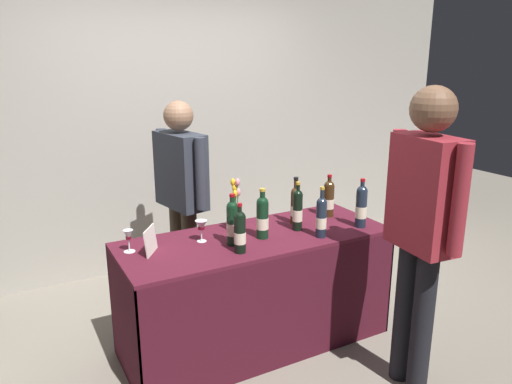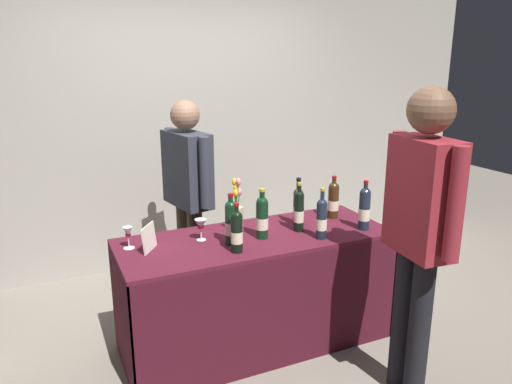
% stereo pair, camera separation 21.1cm
% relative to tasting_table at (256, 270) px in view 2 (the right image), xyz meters
% --- Properties ---
extents(ground_plane, '(12.00, 12.00, 0.00)m').
position_rel_tasting_table_xyz_m(ground_plane, '(0.00, 0.00, -0.54)').
color(ground_plane, gray).
extents(back_partition, '(6.37, 0.12, 3.19)m').
position_rel_tasting_table_xyz_m(back_partition, '(0.00, 1.66, 1.05)').
color(back_partition, '#9E998E').
rests_on(back_partition, ground_plane).
extents(tasting_table, '(1.80, 0.69, 0.79)m').
position_rel_tasting_table_xyz_m(tasting_table, '(0.00, 0.00, 0.00)').
color(tasting_table, '#4C1423').
rests_on(tasting_table, ground_plane).
extents(featured_wine_bottle, '(0.07, 0.07, 0.34)m').
position_rel_tasting_table_xyz_m(featured_wine_bottle, '(0.36, 0.08, 0.39)').
color(featured_wine_bottle, '#38230F').
rests_on(featured_wine_bottle, tasting_table).
extents(display_bottle_0, '(0.07, 0.07, 0.34)m').
position_rel_tasting_table_xyz_m(display_bottle_0, '(0.37, -0.21, 0.39)').
color(display_bottle_0, '#192333').
rests_on(display_bottle_0, tasting_table).
extents(display_bottle_1, '(0.07, 0.07, 0.31)m').
position_rel_tasting_table_xyz_m(display_bottle_1, '(-0.22, -0.20, 0.38)').
color(display_bottle_1, black).
rests_on(display_bottle_1, tasting_table).
extents(display_bottle_2, '(0.08, 0.08, 0.34)m').
position_rel_tasting_table_xyz_m(display_bottle_2, '(0.72, -0.19, 0.40)').
color(display_bottle_2, '#192333').
rests_on(display_bottle_2, tasting_table).
extents(display_bottle_3, '(0.08, 0.08, 0.31)m').
position_rel_tasting_table_xyz_m(display_bottle_3, '(0.67, 0.11, 0.38)').
color(display_bottle_3, '#38230F').
rests_on(display_bottle_3, tasting_table).
extents(display_bottle_4, '(0.08, 0.08, 0.33)m').
position_rel_tasting_table_xyz_m(display_bottle_4, '(0.02, -0.05, 0.39)').
color(display_bottle_4, black).
rests_on(display_bottle_4, tasting_table).
extents(display_bottle_5, '(0.07, 0.07, 0.34)m').
position_rel_tasting_table_xyz_m(display_bottle_5, '(0.30, -0.03, 0.39)').
color(display_bottle_5, black).
rests_on(display_bottle_5, tasting_table).
extents(display_bottle_6, '(0.08, 0.08, 0.33)m').
position_rel_tasting_table_xyz_m(display_bottle_6, '(-0.20, -0.06, 0.39)').
color(display_bottle_6, black).
rests_on(display_bottle_6, tasting_table).
extents(wine_glass_near_vendor, '(0.07, 0.07, 0.14)m').
position_rel_tasting_table_xyz_m(wine_glass_near_vendor, '(-0.80, 0.13, 0.35)').
color(wine_glass_near_vendor, silver).
rests_on(wine_glass_near_vendor, tasting_table).
extents(wine_glass_mid, '(0.08, 0.08, 0.14)m').
position_rel_tasting_table_xyz_m(wine_glass_mid, '(-0.35, 0.08, 0.35)').
color(wine_glass_mid, silver).
rests_on(wine_glass_mid, tasting_table).
extents(flower_vase, '(0.08, 0.10, 0.37)m').
position_rel_tasting_table_xyz_m(flower_vase, '(-0.07, 0.15, 0.37)').
color(flower_vase, tan).
rests_on(flower_vase, tasting_table).
extents(brochure_stand, '(0.12, 0.16, 0.16)m').
position_rel_tasting_table_xyz_m(brochure_stand, '(-0.69, 0.05, 0.33)').
color(brochure_stand, silver).
rests_on(brochure_stand, tasting_table).
extents(vendor_presenter, '(0.29, 0.62, 1.62)m').
position_rel_tasting_table_xyz_m(vendor_presenter, '(-0.22, 0.80, 0.43)').
color(vendor_presenter, '#4C4233').
rests_on(vendor_presenter, ground_plane).
extents(taster_foreground_right, '(0.25, 0.56, 1.78)m').
position_rel_tasting_table_xyz_m(taster_foreground_right, '(0.59, -0.84, 0.54)').
color(taster_foreground_right, black).
rests_on(taster_foreground_right, ground_plane).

